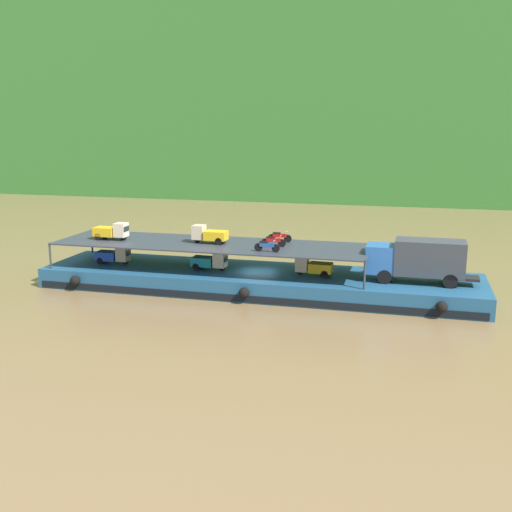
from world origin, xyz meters
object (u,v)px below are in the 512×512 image
Objects in this scene: cargo_barge at (258,281)px; motorcycle_upper_port at (267,246)px; mini_truck_upper_stern at (112,231)px; motorcycle_upper_stbd at (279,237)px; mini_truck_upper_mid at (209,234)px; motorcycle_upper_centre at (273,241)px; mini_truck_lower_mid at (313,266)px; mini_truck_lower_aft at (210,261)px; covered_lorry at (418,259)px; mini_truck_lower_stern at (114,255)px.

cargo_barge is 17.68× the size of motorcycle_upper_port.
motorcycle_upper_stbd is at bearing 10.46° from mini_truck_upper_stern.
mini_truck_upper_stern and mini_truck_upper_mid have the same top height.
motorcycle_upper_centre is at bearing 1.12° from cargo_barge.
mini_truck_lower_mid is 1.46× the size of motorcycle_upper_centre.
mini_truck_lower_aft is (-3.72, -0.40, 1.44)m from cargo_barge.
mini_truck_upper_mid is at bearing 178.20° from cargo_barge.
mini_truck_upper_mid reaches higher than motorcycle_upper_centre.
covered_lorry is 4.14× the size of motorcycle_upper_centre.
motorcycle_upper_stbd is (-3.07, 2.14, 1.74)m from mini_truck_lower_mid.
covered_lorry is at bearing -1.62° from motorcycle_upper_centre.
cargo_barge is 12.09× the size of mini_truck_lower_mid.
mini_truck_lower_mid is at bearing 0.72° from mini_truck_lower_stern.
motorcycle_upper_port reaches higher than mini_truck_lower_mid.
cargo_barge is at bearing -178.88° from motorcycle_upper_centre.
mini_truck_upper_mid is 5.53m from motorcycle_upper_port.
mini_truck_lower_aft is (-15.55, -0.12, -1.00)m from covered_lorry.
cargo_barge is 3.40m from motorcycle_upper_centre.
motorcycle_upper_port is at bearing -90.61° from motorcycle_upper_centre.
covered_lorry reaches higher than mini_truck_lower_stern.
motorcycle_upper_stbd reaches higher than mini_truck_lower_mid.
mini_truck_lower_aft is at bearing -179.55° from covered_lorry.
motorcycle_upper_stbd reaches higher than mini_truck_lower_aft.
mini_truck_lower_mid is at bearing 1.07° from mini_truck_upper_stern.
motorcycle_upper_port is (5.12, -2.05, -0.26)m from mini_truck_upper_mid.
mini_truck_lower_stern is 13.53m from motorcycle_upper_stbd.
cargo_barge is 3.90m from motorcycle_upper_port.
mini_truck_upper_mid is (-0.23, 0.52, 2.00)m from mini_truck_lower_aft.
covered_lorry is 10.81m from motorcycle_upper_port.
mini_truck_upper_mid is (-3.95, 0.12, 3.44)m from cargo_barge.
covered_lorry is (11.83, -0.28, 2.45)m from cargo_barge.
cargo_barge is at bearing 121.38° from motorcycle_upper_port.
covered_lorry is at bearing -1.34° from cargo_barge.
covered_lorry reaches higher than motorcycle_upper_stbd.
mini_truck_lower_aft is 1.46× the size of motorcycle_upper_port.
motorcycle_upper_stbd is at bearing 19.66° from mini_truck_upper_mid.
motorcycle_upper_centre is at bearing 2.11° from mini_truck_upper_stern.
mini_truck_upper_stern is (-16.30, -0.31, 2.00)m from mini_truck_lower_mid.
mini_truck_lower_stern is at bearing 173.18° from motorcycle_upper_port.
mini_truck_lower_stern is at bearing -179.28° from mini_truck_lower_mid.
mini_truck_lower_stern and mini_truck_lower_mid have the same top height.
cargo_barge is 4.55m from mini_truck_lower_mid.
mini_truck_lower_stern is at bearing 77.86° from mini_truck_upper_stern.
mini_truck_lower_stern and mini_truck_lower_aft have the same top height.
cargo_barge is 12.21× the size of mini_truck_upper_stern.
mini_truck_upper_stern is 1.45× the size of motorcycle_upper_port.
mini_truck_lower_stern is 8.24m from mini_truck_lower_aft.
mini_truck_upper_mid reaches higher than motorcycle_upper_port.
covered_lorry reaches higher than cargo_barge.
mini_truck_lower_mid is 1.01× the size of mini_truck_upper_stern.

